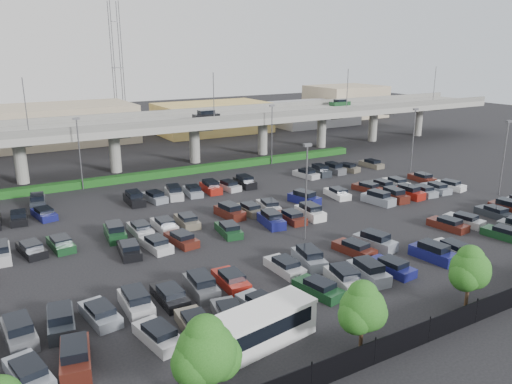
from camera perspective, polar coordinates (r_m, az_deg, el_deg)
ground at (r=59.62m, az=1.08°, el=-2.99°), size 280.00×280.00×0.00m
overpass at (r=86.10m, az=-10.32°, el=7.49°), size 150.00×13.00×15.80m
hedge at (r=80.97m, az=-8.22°, el=2.41°), size 66.00×1.60×1.10m
fence at (r=40.19m, az=22.96°, el=-12.88°), size 70.00×0.10×2.00m
tree_row at (r=40.38m, az=22.35°, el=-8.52°), size 65.07×3.66×5.94m
shuttle_bus at (r=35.01m, az=0.54°, el=-15.01°), size 8.48×4.00×2.62m
parked_cars at (r=55.77m, az=2.92°, el=-3.70°), size 63.15×41.64×1.67m
light_poles at (r=57.61m, az=-3.44°, el=2.77°), size 66.90×48.38×10.30m
distant_buildings at (r=118.56m, az=-9.60°, el=8.26°), size 138.00×24.00×9.00m
comm_tower at (r=126.55m, az=-15.56°, el=13.79°), size 2.40×2.40×30.00m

